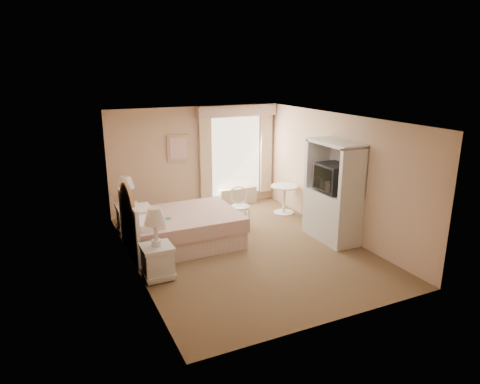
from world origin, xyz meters
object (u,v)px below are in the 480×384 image
round_table (284,195)px  bed (178,228)px  nightstand_far (128,210)px  cafe_chair (240,203)px  nightstand_near (157,253)px  armoire (333,199)px

round_table → bed: bearing=-165.1°
nightstand_far → cafe_chair: size_ratio=1.35×
bed → nightstand_near: bed is taller
bed → cafe_chair: 1.65m
armoire → nightstand_near: bearing=-177.1°
bed → round_table: size_ratio=3.13×
bed → nightstand_near: size_ratio=1.77×
cafe_chair → round_table: bearing=23.7°
nightstand_far → cafe_chair: (2.29, -0.73, 0.06)m
nightstand_near → round_table: bearing=28.7°
round_table → armoire: 1.82m
nightstand_far → round_table: bearing=-7.2°
nightstand_near → cafe_chair: bearing=36.6°
nightstand_near → round_table: nightstand_near is taller
nightstand_near → armoire: bearing=2.9°
nightstand_far → round_table: nightstand_far is taller
bed → armoire: armoire is taller
bed → cafe_chair: size_ratio=2.46×
bed → armoire: 3.14m
cafe_chair → nightstand_far: bearing=174.4°
bed → nightstand_far: bed is taller
nightstand_far → armoire: size_ratio=0.58×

